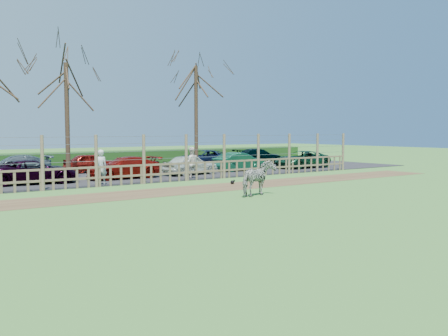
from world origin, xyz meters
TOP-DOWN VIEW (x-y plane):
  - ground at (0.00, 0.00)m, footprint 120.00×120.00m
  - dirt_strip at (0.00, 4.50)m, footprint 34.00×2.80m
  - asphalt at (0.00, 14.50)m, footprint 44.00×13.00m
  - hedge at (0.00, 21.50)m, footprint 46.00×2.00m
  - fence at (0.00, 8.00)m, footprint 30.16×0.16m
  - tree_mid at (-2.00, 13.50)m, footprint 4.80×4.80m
  - tree_right at (7.00, 14.00)m, footprint 4.80×4.80m
  - zebra at (1.70, 1.05)m, footprint 1.91×1.32m
  - visitor_a at (-2.06, 8.59)m, footprint 0.69×0.51m
  - visitor_b at (3.35, 8.87)m, footprint 0.99×0.87m
  - crow at (3.52, 5.25)m, footprint 0.27×0.20m
  - car_2 at (-4.57, 11.03)m, footprint 4.52×2.47m
  - car_3 at (0.21, 10.84)m, footprint 4.17×1.78m
  - car_4 at (4.47, 10.73)m, footprint 3.68×1.87m
  - car_5 at (8.66, 11.34)m, footprint 3.70×1.45m
  - car_6 at (13.76, 10.67)m, footprint 4.38×2.14m
  - car_9 at (-4.32, 15.93)m, footprint 4.21×1.89m
  - car_10 at (0.35, 15.92)m, footprint 3.54×1.47m
  - car_12 at (8.81, 15.79)m, footprint 4.41×2.19m
  - car_13 at (13.95, 15.65)m, footprint 4.27×2.06m

SIDE VIEW (x-z plane):
  - ground at x=0.00m, z-range 0.00..0.00m
  - dirt_strip at x=0.00m, z-range 0.00..0.01m
  - asphalt at x=0.00m, z-range 0.00..0.04m
  - crow at x=3.52m, z-range 0.00..0.21m
  - hedge at x=0.00m, z-range 0.00..1.10m
  - car_2 at x=-4.57m, z-range 0.04..1.24m
  - car_3 at x=0.21m, z-range 0.04..1.24m
  - car_4 at x=4.47m, z-range 0.04..1.24m
  - car_5 at x=8.66m, z-range 0.04..1.24m
  - car_6 at x=13.76m, z-range 0.04..1.24m
  - car_9 at x=-4.32m, z-range 0.04..1.24m
  - car_10 at x=0.35m, z-range 0.04..1.24m
  - car_12 at x=8.81m, z-range 0.04..1.24m
  - car_13 at x=13.95m, z-range 0.04..1.24m
  - zebra at x=1.70m, z-range 0.00..1.47m
  - fence at x=0.00m, z-range -0.45..2.05m
  - visitor_a at x=-2.06m, z-range 0.04..1.76m
  - visitor_b at x=3.35m, z-range 0.04..1.76m
  - tree_mid at x=-2.00m, z-range 1.45..8.28m
  - tree_right at x=7.00m, z-range 1.57..8.92m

